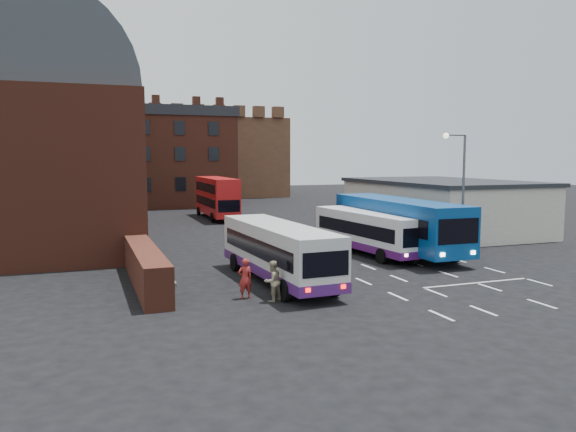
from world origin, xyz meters
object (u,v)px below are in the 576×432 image
object	(u,v)px
bus_white_inbound	(368,229)
bus_red_double	(217,197)
bus_blue	(397,221)
pedestrian_red	(245,278)
bus_white_outbound	(278,248)
pedestrian_beige	(272,281)
street_lamp	(460,184)

from	to	relation	value
bus_white_inbound	bus_red_double	xyz separation A→B (m)	(-4.29, 23.63, 0.59)
bus_blue	pedestrian_red	distance (m)	14.79
bus_white_outbound	bus_white_inbound	distance (m)	9.74
bus_white_outbound	pedestrian_beige	size ratio (longest dim) A/B	5.96
bus_white_outbound	street_lamp	size ratio (longest dim) A/B	1.39
bus_white_inbound	pedestrian_red	size ratio (longest dim) A/B	5.69
bus_white_outbound	bus_blue	bearing A→B (deg)	25.43
street_lamp	bus_blue	bearing A→B (deg)	126.91
bus_white_inbound	bus_blue	world-z (taller)	bus_blue
bus_white_inbound	street_lamp	world-z (taller)	street_lamp
bus_white_outbound	pedestrian_red	world-z (taller)	bus_white_outbound
bus_white_inbound	pedestrian_red	distance (m)	13.28
bus_red_double	pedestrian_beige	bearing A→B (deg)	81.50
pedestrian_red	pedestrian_beige	size ratio (longest dim) A/B	1.00
bus_white_outbound	street_lamp	xyz separation A→B (m)	(12.31, 2.21, 2.88)
bus_white_outbound	pedestrian_beige	xyz separation A→B (m)	(-1.49, -3.55, -0.79)
bus_white_inbound	pedestrian_red	xyz separation A→B (m)	(-10.43, -8.19, -0.71)
bus_white_outbound	street_lamp	world-z (taller)	street_lamp
bus_blue	bus_red_double	world-z (taller)	bus_red_double
pedestrian_red	bus_red_double	bearing A→B (deg)	-103.94
street_lamp	bus_white_inbound	bearing A→B (deg)	142.20
street_lamp	pedestrian_red	world-z (taller)	street_lamp
bus_blue	bus_white_inbound	bearing A→B (deg)	-6.07
bus_white_inbound	bus_red_double	size ratio (longest dim) A/B	0.98
bus_white_outbound	bus_blue	size ratio (longest dim) A/B	0.83
bus_blue	street_lamp	size ratio (longest dim) A/B	1.68
bus_white_outbound	street_lamp	distance (m)	12.84
bus_red_double	pedestrian_red	world-z (taller)	bus_red_double
bus_red_double	pedestrian_beige	world-z (taller)	bus_red_double
bus_white_outbound	pedestrian_red	bearing A→B (deg)	-135.56
bus_white_inbound	pedestrian_red	world-z (taller)	bus_white_inbound
bus_white_inbound	bus_red_double	distance (m)	24.02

